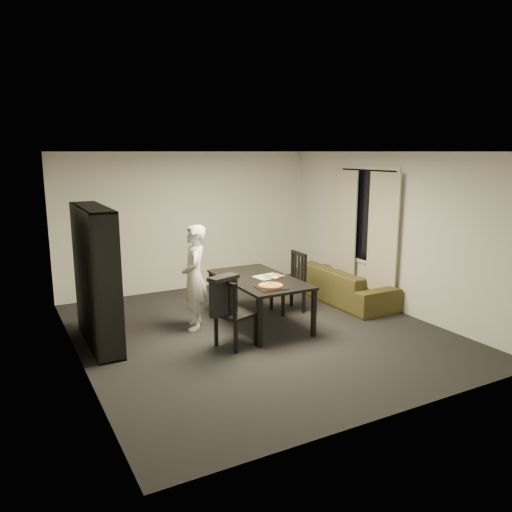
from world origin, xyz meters
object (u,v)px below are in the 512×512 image
bookshelf (96,277)px  sofa (343,284)px  pepperoni_pizza (271,286)px  person (194,277)px  baking_tray (271,288)px  dining_table (259,282)px  chair_right (293,278)px  chair_left (231,309)px

bookshelf → sofa: bookshelf is taller
pepperoni_pizza → sofa: size_ratio=0.17×
person → baking_tray: size_ratio=3.90×
baking_tray → dining_table: bearing=78.4°
person → baking_tray: person is taller
person → pepperoni_pizza: (0.81, -0.84, -0.03)m
chair_right → sofa: (1.08, 0.04, -0.26)m
dining_table → chair_right: (0.81, 0.33, -0.10)m
person → pepperoni_pizza: person is taller
sofa → chair_left: bearing=110.6°
pepperoni_pizza → chair_left: bearing=-171.3°
dining_table → baking_tray: 0.59m
bookshelf → chair_right: bookshelf is taller
baking_tray → chair_right: bearing=44.3°
dining_table → chair_right: 0.88m
pepperoni_pizza → sofa: 2.24m
person → sofa: size_ratio=0.75×
chair_right → sofa: bearing=93.5°
chair_right → baking_tray: size_ratio=2.46×
chair_right → pepperoni_pizza: chair_right is taller
dining_table → chair_left: (-0.78, -0.64, -0.12)m
dining_table → bookshelf: bearing=171.8°
bookshelf → dining_table: 2.36m
dining_table → pepperoni_pizza: bearing=-101.6°
pepperoni_pizza → sofa: bearing=24.3°
person → dining_table: bearing=93.0°
chair_right → person: 1.75m
chair_left → person: 0.98m
chair_left → baking_tray: chair_left is taller
person → sofa: bearing=112.3°
sofa → bookshelf: bearing=90.4°
bookshelf → baking_tray: size_ratio=4.75×
chair_right → chair_left: bearing=-57.0°
baking_tray → pepperoni_pizza: size_ratio=1.14×
baking_tray → sofa: bearing=25.1°
chair_left → pepperoni_pizza: chair_left is taller
sofa → chair_right: bearing=91.9°
baking_tray → person: bearing=132.5°
bookshelf → pepperoni_pizza: bearing=-21.6°
baking_tray → sofa: size_ratio=0.19×
baking_tray → sofa: (2.01, 0.94, -0.43)m
chair_right → pepperoni_pizza: 1.28m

